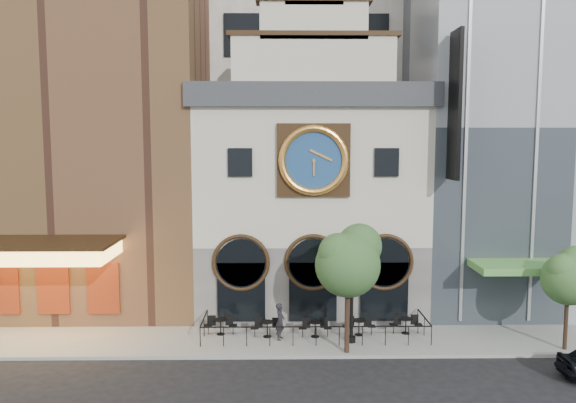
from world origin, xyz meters
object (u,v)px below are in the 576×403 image
(bistro_3, at_px, (359,326))
(pedestrian, at_px, (280,321))
(tree_right, at_px, (569,275))
(bistro_4, at_px, (406,324))
(bistro_2, at_px, (315,328))
(lamppost, at_px, (352,277))
(bistro_1, at_px, (267,327))
(bistro_0, at_px, (221,325))
(tree_left, at_px, (349,259))

(bistro_3, relative_size, pedestrian, 0.91)
(tree_right, bearing_deg, bistro_3, 168.11)
(bistro_4, relative_size, pedestrian, 0.91)
(bistro_2, height_order, pedestrian, pedestrian)
(bistro_3, distance_m, lamppost, 2.85)
(bistro_1, relative_size, pedestrian, 0.91)
(bistro_0, distance_m, bistro_2, 4.58)
(bistro_3, distance_m, bistro_4, 2.32)
(bistro_0, distance_m, pedestrian, 3.00)
(bistro_2, distance_m, tree_right, 11.71)
(bistro_4, distance_m, lamppost, 4.02)
(tree_left, bearing_deg, tree_right, 1.35)
(bistro_2, distance_m, bistro_3, 2.14)
(bistro_0, distance_m, lamppost, 6.84)
(bistro_3, distance_m, tree_left, 4.38)
(tree_right, bearing_deg, pedestrian, 173.76)
(bistro_1, xyz_separation_m, bistro_3, (4.42, 0.17, 0.00))
(bistro_4, bearing_deg, tree_right, -17.40)
(bistro_1, xyz_separation_m, bistro_2, (2.29, -0.04, 0.00))
(bistro_0, distance_m, tree_left, 7.36)
(bistro_1, xyz_separation_m, tree_left, (3.63, -1.97, 3.74))
(bistro_1, xyz_separation_m, pedestrian, (0.61, -0.33, 0.41))
(lamppost, xyz_separation_m, tree_right, (9.56, -0.98, 0.31))
(bistro_0, bearing_deg, lamppost, -10.34)
(bistro_0, relative_size, bistro_1, 1.00)
(bistro_0, bearing_deg, bistro_2, -5.19)
(bistro_3, xyz_separation_m, pedestrian, (-3.81, -0.50, 0.41))
(tree_left, bearing_deg, pedestrian, 151.45)
(lamppost, bearing_deg, bistro_0, -177.40)
(tree_left, bearing_deg, bistro_0, 158.31)
(bistro_2, relative_size, lamppost, 0.31)
(bistro_1, bearing_deg, bistro_4, 3.22)
(bistro_3, xyz_separation_m, lamppost, (-0.49, -0.93, 2.65))
(bistro_1, distance_m, bistro_2, 2.29)
(pedestrian, distance_m, lamppost, 4.03)
(bistro_4, distance_m, pedestrian, 6.18)
(tree_left, height_order, tree_right, tree_left)
(lamppost, bearing_deg, bistro_3, 75.14)
(bistro_3, relative_size, tree_right, 0.34)
(bistro_0, height_order, pedestrian, pedestrian)
(bistro_2, height_order, bistro_3, same)
(bistro_3, distance_m, tree_right, 9.73)
(bistro_4, xyz_separation_m, tree_right, (6.76, -2.12, 2.96))
(lamppost, relative_size, tree_right, 1.08)
(bistro_0, height_order, tree_left, tree_left)
(tree_left, distance_m, tree_right, 9.90)
(lamppost, relative_size, tree_left, 0.88)
(bistro_1, relative_size, bistro_3, 1.00)
(bistro_3, bearing_deg, tree_right, -11.89)
(tree_left, bearing_deg, lamppost, 75.85)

